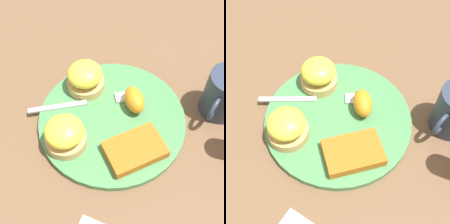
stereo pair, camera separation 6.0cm
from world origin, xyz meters
TOP-DOWN VIEW (x-y plane):
  - ground_plane at (0.00, 0.00)m, footprint 1.10×1.10m
  - plate at (0.00, 0.00)m, footprint 0.29×0.29m
  - sandwich_benedict_left at (-0.03, -0.09)m, footprint 0.08×0.08m
  - sandwich_benedict_right at (0.09, -0.04)m, footprint 0.08×0.08m
  - hashbrown_patty at (0.04, 0.08)m, footprint 0.13×0.11m
  - orange_wedge at (-0.05, 0.02)m, footprint 0.06×0.07m
  - fork at (-0.00, -0.06)m, footprint 0.17×0.16m
  - cup at (-0.15, 0.16)m, footprint 0.11×0.08m

SIDE VIEW (x-z plane):
  - ground_plane at x=0.00m, z-range 0.00..0.00m
  - plate at x=0.00m, z-range 0.00..0.01m
  - fork at x=0.00m, z-range 0.01..0.02m
  - hashbrown_patty at x=0.04m, z-range 0.01..0.03m
  - orange_wedge at x=-0.05m, z-range 0.01..0.06m
  - sandwich_benedict_left at x=-0.03m, z-range 0.01..0.07m
  - sandwich_benedict_right at x=0.09m, z-range 0.01..0.07m
  - cup at x=-0.15m, z-range 0.00..0.10m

